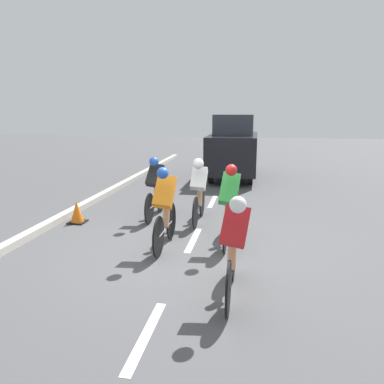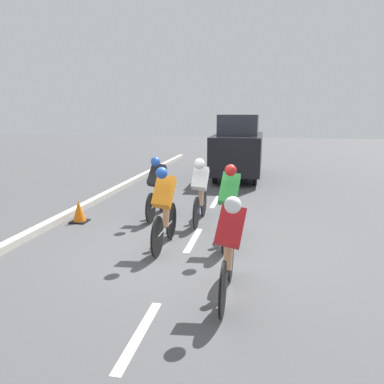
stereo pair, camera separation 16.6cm
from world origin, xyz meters
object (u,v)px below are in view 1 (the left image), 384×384
at_px(cyclist_green, 229,203).
at_px(cyclist_white, 199,189).
at_px(cyclist_orange, 165,207).
at_px(cyclist_red, 233,245).
at_px(support_car, 234,147).
at_px(traffic_cone, 77,212).
at_px(cyclist_black, 155,186).

bearing_deg(cyclist_green, cyclist_white, -59.67).
distance_m(cyclist_orange, cyclist_red, 2.12).
relative_size(cyclist_orange, cyclist_red, 0.98).
height_order(cyclist_red, support_car, support_car).
distance_m(cyclist_orange, traffic_cone, 2.68).
height_order(cyclist_orange, cyclist_green, cyclist_green).
bearing_deg(cyclist_white, cyclist_orange, 78.02).
xyz_separation_m(cyclist_white, support_car, (-0.38, -6.01, 0.37)).
bearing_deg(cyclist_orange, cyclist_white, -101.98).
height_order(cyclist_white, cyclist_orange, cyclist_orange).
bearing_deg(cyclist_white, traffic_cone, 9.62).
height_order(cyclist_white, traffic_cone, cyclist_white).
height_order(cyclist_white, cyclist_red, cyclist_white).
height_order(cyclist_black, traffic_cone, cyclist_black).
relative_size(cyclist_green, support_car, 0.43).
xyz_separation_m(cyclist_green, support_car, (0.37, -7.29, 0.36)).
bearing_deg(cyclist_red, support_car, -86.42).
distance_m(cyclist_black, cyclist_red, 4.06).
bearing_deg(cyclist_black, cyclist_red, 119.62).
xyz_separation_m(cyclist_black, support_car, (-1.42, -5.82, 0.39)).
bearing_deg(support_car, cyclist_black, 76.29).
distance_m(cyclist_green, support_car, 7.30).
bearing_deg(cyclist_green, traffic_cone, -13.54).
relative_size(cyclist_orange, support_car, 0.42).
bearing_deg(cyclist_red, cyclist_green, -84.03).
distance_m(cyclist_green, traffic_cone, 3.57).
height_order(cyclist_white, cyclist_green, cyclist_green).
distance_m(cyclist_white, cyclist_red, 3.48).
bearing_deg(cyclist_white, cyclist_black, -10.09).
bearing_deg(cyclist_red, cyclist_orange, -51.59).
xyz_separation_m(cyclist_black, cyclist_red, (-2.00, 3.53, -0.01)).
relative_size(cyclist_white, cyclist_orange, 0.99).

